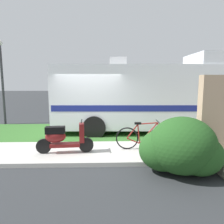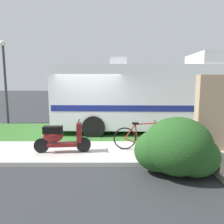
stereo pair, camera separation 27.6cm
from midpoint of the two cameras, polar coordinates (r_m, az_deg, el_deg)
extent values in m
plane|color=#2D3033|center=(7.99, -5.51, -8.14)|extent=(80.00, 80.00, 0.00)
cube|color=beige|center=(6.84, -6.53, -10.50)|extent=(24.00, 2.00, 0.12)
cube|color=#336628|center=(9.43, -4.61, -5.32)|extent=(24.00, 3.40, 0.08)
cube|color=silver|center=(9.55, 9.63, 4.16)|extent=(7.70, 2.70, 2.57)
cube|color=silver|center=(10.37, 26.42, 12.24)|extent=(1.87, 2.41, 0.50)
cube|color=navy|center=(9.58, 9.57, 1.86)|extent=(7.55, 2.72, 0.24)
cube|color=silver|center=(9.47, 2.79, 13.10)|extent=(0.72, 0.62, 0.36)
cylinder|color=black|center=(11.39, 20.55, -1.35)|extent=(0.91, 0.30, 0.90)
cylinder|color=black|center=(9.20, 25.29, -3.84)|extent=(0.91, 0.30, 0.90)
cylinder|color=black|center=(10.81, -2.48, -1.31)|extent=(0.91, 0.30, 0.90)
cylinder|color=black|center=(8.48, -3.69, -4.02)|extent=(0.91, 0.30, 0.90)
cylinder|color=black|center=(6.65, -6.08, -8.52)|extent=(0.45, 0.14, 0.44)
cylinder|color=black|center=(6.80, -16.74, -8.45)|extent=(0.45, 0.14, 0.44)
cube|color=maroon|center=(6.69, -11.48, -8.36)|extent=(0.89, 0.35, 0.10)
cube|color=black|center=(6.61, -13.96, -4.51)|extent=(0.58, 0.31, 0.20)
ellipsoid|color=maroon|center=(6.66, -13.90, -6.19)|extent=(0.62, 0.35, 0.36)
cube|color=maroon|center=(6.55, -7.23, -5.34)|extent=(0.17, 0.33, 0.56)
cylinder|color=black|center=(6.48, -7.28, -2.34)|extent=(0.08, 0.50, 0.04)
sphere|color=white|center=(6.51, -7.26, -3.81)|extent=(0.12, 0.12, 0.12)
torus|color=black|center=(6.91, 13.32, -6.92)|extent=(0.70, 0.07, 0.70)
torus|color=black|center=(6.80, 4.78, -6.97)|extent=(0.70, 0.07, 0.70)
cylinder|color=maroon|center=(6.81, 10.40, -5.57)|extent=(0.58, 0.06, 0.68)
cylinder|color=maroon|center=(6.78, 7.82, -5.78)|extent=(0.10, 0.04, 0.61)
cylinder|color=maroon|center=(6.74, 10.21, -3.06)|extent=(0.62, 0.06, 0.09)
cylinder|color=maroon|center=(6.83, 6.41, -7.61)|extent=(0.40, 0.05, 0.19)
cylinder|color=maroon|center=(6.75, 6.19, -5.13)|extent=(0.36, 0.05, 0.47)
cylinder|color=maroon|center=(6.84, 13.05, -4.90)|extent=(0.12, 0.04, 0.51)
cube|color=black|center=(6.71, 7.62, -3.01)|extent=(0.20, 0.11, 0.06)
cylinder|color=black|center=(6.78, 12.79, -2.52)|extent=(0.05, 0.52, 0.03)
cube|color=maroon|center=(15.12, 23.66, 2.98)|extent=(2.41, 2.07, 1.50)
cube|color=black|center=(15.09, 23.76, 4.68)|extent=(2.29, 2.09, 0.44)
cube|color=maroon|center=(14.21, 14.21, 1.69)|extent=(2.92, 2.10, 0.79)
cylinder|color=black|center=(16.11, 22.64, 0.99)|extent=(0.77, 0.28, 0.76)
cylinder|color=black|center=(14.44, 25.78, 0.02)|extent=(0.77, 0.28, 0.76)
cylinder|color=black|center=(15.06, 11.93, 0.99)|extent=(0.77, 0.28, 0.76)
cylinder|color=black|center=(13.26, 13.93, -0.06)|extent=(0.77, 0.28, 0.76)
ellipsoid|color=#23511E|center=(5.43, 18.61, -8.52)|extent=(1.62, 1.46, 1.38)
ellipsoid|color=#23511E|center=(5.52, 13.94, -9.82)|extent=(1.22, 1.09, 1.03)
ellipsoid|color=#23511E|center=(5.51, 22.58, -10.70)|extent=(1.13, 1.02, 0.96)
cylinder|color=#333338|center=(12.44, -25.43, 6.31)|extent=(0.12, 0.12, 3.99)
sphere|color=silver|center=(12.57, -26.06, 15.96)|extent=(0.28, 0.28, 0.28)
camera|label=1|loc=(0.14, -89.01, 0.15)|focal=34.68mm
camera|label=2|loc=(0.14, 90.99, -0.15)|focal=34.68mm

